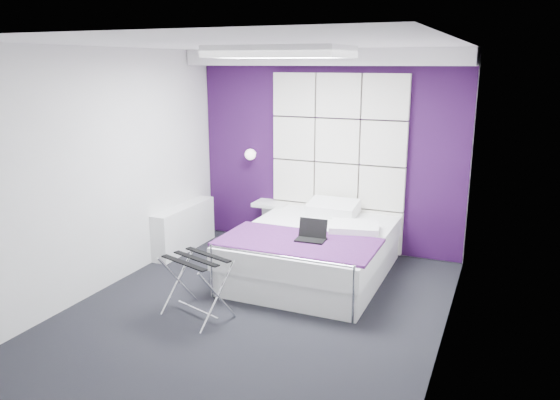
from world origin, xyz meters
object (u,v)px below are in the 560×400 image
(wall_lamp, at_px, (252,154))
(laptop, at_px, (312,235))
(radiator, at_px, (184,228))
(luggage_rack, at_px, (197,287))
(nightstand, at_px, (271,204))
(bed, at_px, (314,250))

(wall_lamp, xyz_separation_m, laptop, (1.38, -1.35, -0.59))
(wall_lamp, height_order, radiator, wall_lamp)
(wall_lamp, bearing_deg, radiator, -130.10)
(wall_lamp, distance_m, luggage_rack, 2.64)
(wall_lamp, distance_m, nightstand, 0.74)
(nightstand, relative_size, laptop, 1.46)
(wall_lamp, height_order, laptop, wall_lamp)
(radiator, distance_m, bed, 1.91)
(bed, distance_m, laptop, 0.54)
(nightstand, height_order, luggage_rack, luggage_rack)
(bed, xyz_separation_m, laptop, (0.12, -0.41, 0.33))
(bed, xyz_separation_m, nightstand, (-0.94, 0.90, 0.25))
(nightstand, bearing_deg, bed, -43.73)
(wall_lamp, distance_m, bed, 1.82)
(bed, bearing_deg, nightstand, 136.27)
(radiator, distance_m, luggage_rack, 2.04)
(wall_lamp, distance_m, laptop, 2.02)
(bed, bearing_deg, luggage_rack, -115.14)
(laptop, bearing_deg, radiator, 160.81)
(wall_lamp, bearing_deg, luggage_rack, -76.66)
(nightstand, bearing_deg, wall_lamp, 172.70)
(wall_lamp, xyz_separation_m, bed, (1.26, -0.94, -0.92))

